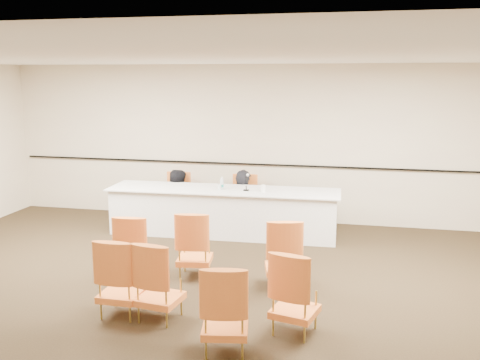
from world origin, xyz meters
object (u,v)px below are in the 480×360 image
object	(u,v)px
panelist_main	(243,212)
aud_chair_front_right	(283,253)
panelist_main_chair	(243,201)
microphone	(246,183)
aud_chair_back_mid	(159,280)
aud_chair_front_mid	(195,244)
panel_table	(223,212)
aud_chair_extra	(225,307)
coffee_cup	(263,188)
aud_chair_front_left	(135,248)
panelist_second	(176,211)
aud_chair_back_right	(295,292)
water_bottle	(222,183)
drinking_glass	(219,187)
aud_chair_back_left	(121,276)
panelist_second_chair	(176,198)

from	to	relation	value
panelist_main	aud_chair_front_right	world-z (taller)	panelist_main
panelist_main_chair	microphone	world-z (taller)	microphone
aud_chair_back_mid	aud_chair_front_mid	bearing A→B (deg)	98.56
panel_table	aud_chair_front_right	size ratio (longest dim) A/B	4.30
aud_chair_extra	aud_chair_front_right	bearing A→B (deg)	69.29
microphone	aud_chair_extra	distance (m)	4.03
panel_table	coffee_cup	xyz separation A→B (m)	(0.73, -0.08, 0.47)
aud_chair_extra	panel_table	bearing A→B (deg)	94.26
aud_chair_back_mid	aud_chair_front_left	bearing A→B (deg)	133.99
panelist_second	aud_chair_back_mid	distance (m)	4.21
microphone	aud_chair_back_right	world-z (taller)	microphone
coffee_cup	water_bottle	bearing A→B (deg)	174.16
coffee_cup	panelist_second	bearing A→B (deg)	160.40
panelist_second	aud_chair_back_right	size ratio (longest dim) A/B	1.68
panelist_main_chair	water_bottle	xyz separation A→B (m)	(-0.25, -0.60, 0.45)
drinking_glass	aud_chair_back_left	size ratio (longest dim) A/B	0.11
drinking_glass	aud_chair_back_mid	size ratio (longest dim) A/B	0.11
water_bottle	drinking_glass	xyz separation A→B (m)	(-0.03, -0.07, -0.06)
panelist_main	panelist_second_chair	size ratio (longest dim) A/B	1.70
aud_chair_back_mid	aud_chair_extra	size ratio (longest dim) A/B	1.00
microphone	aud_chair_front_mid	size ratio (longest dim) A/B	0.30
aud_chair_front_mid	aud_chair_back_right	distance (m)	2.08
aud_chair_front_left	aud_chair_back_mid	xyz separation A→B (m)	(0.75, -1.04, 0.00)
panelist_main_chair	water_bottle	distance (m)	0.80
aud_chair_front_left	aud_chair_back_right	distance (m)	2.53
aud_chair_extra	aud_chair_front_mid	bearing A→B (deg)	105.30
panelist_main_chair	water_bottle	world-z (taller)	water_bottle
aud_chair_front_right	aud_chair_extra	distance (m)	1.86
aud_chair_extra	panelist_second_chair	bearing A→B (deg)	104.54
drinking_glass	microphone	bearing A→B (deg)	1.88
panelist_main_chair	aud_chair_front_left	distance (m)	3.14
aud_chair_extra	coffee_cup	bearing A→B (deg)	84.23
panelist_second_chair	aud_chair_front_left	distance (m)	3.02
panelist_second_chair	coffee_cup	bearing A→B (deg)	-21.29
coffee_cup	panelist_main_chair	bearing A→B (deg)	126.15
water_bottle	aud_chair_back_mid	world-z (taller)	water_bottle
aud_chair_front_right	aud_chair_back_right	size ratio (longest dim) A/B	1.00
drinking_glass	aud_chair_extra	size ratio (longest dim) A/B	0.11
water_bottle	panel_table	bearing A→B (deg)	11.81
water_bottle	aud_chair_front_right	world-z (taller)	water_bottle
panelist_second_chair	aud_chair_front_left	size ratio (longest dim) A/B	1.00
panelist_second	aud_chair_back_right	xyz separation A→B (m)	(2.76, -4.02, 0.24)
panelist_second_chair	aud_chair_front_left	xyz separation A→B (m)	(0.45, -2.98, 0.00)
drinking_glass	panelist_second_chair	bearing A→B (deg)	148.33
microphone	aud_chair_back_left	bearing A→B (deg)	-104.53
panel_table	panelist_second	xyz separation A→B (m)	(-1.07, 0.56, -0.18)
panel_table	aud_chair_back_right	distance (m)	3.85
aud_chair_back_mid	microphone	bearing A→B (deg)	93.13
panelist_second_chair	aud_chair_back_mid	bearing A→B (deg)	-75.12
panelist_main_chair	aud_chair_back_mid	xyz separation A→B (m)	(-0.11, -4.06, 0.00)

